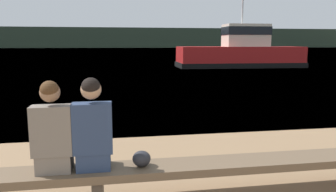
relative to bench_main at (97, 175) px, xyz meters
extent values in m
plane|color=#386084|center=(-0.18, 122.69, -0.35)|extent=(240.00, 240.00, 0.00)
cube|color=#2D3D2D|center=(-0.18, 151.09, 4.12)|extent=(600.00, 12.00, 8.94)
cube|color=brown|center=(0.00, 0.00, 0.03)|extent=(7.65, 0.48, 0.10)
cube|color=#42382D|center=(0.00, 0.00, -0.19)|extent=(0.12, 0.40, 0.33)
cube|color=#70665B|center=(-0.47, 0.05, 0.18)|extent=(0.38, 0.34, 0.21)
cube|color=#70665B|center=(-0.47, -0.02, 0.56)|extent=(0.44, 0.22, 0.56)
sphere|color=#846047|center=(-0.47, -0.02, 0.99)|extent=(0.22, 0.22, 0.22)
sphere|color=#472D19|center=(-0.47, -0.04, 1.02)|extent=(0.20, 0.20, 0.20)
cube|color=navy|center=(-0.04, 0.05, 0.18)|extent=(0.38, 0.34, 0.21)
cube|color=navy|center=(-0.04, -0.02, 0.57)|extent=(0.44, 0.22, 0.58)
sphere|color=tan|center=(-0.04, -0.02, 1.01)|extent=(0.23, 0.23, 0.23)
sphere|color=black|center=(-0.04, -0.04, 1.04)|extent=(0.21, 0.21, 0.21)
ellipsoid|color=#232328|center=(0.52, 0.00, 0.17)|extent=(0.22, 0.22, 0.19)
cube|color=#A81919|center=(10.26, 21.48, 0.46)|extent=(9.87, 3.74, 1.62)
cube|color=black|center=(10.26, 21.48, -0.16)|extent=(10.07, 3.89, 0.39)
cube|color=beige|center=(10.74, 21.46, 2.15)|extent=(3.49, 2.16, 1.76)
cube|color=black|center=(10.74, 21.46, 2.50)|extent=(3.56, 2.23, 0.63)
cylinder|color=#B2B2B7|center=(10.40, 21.47, 4.26)|extent=(0.14, 0.14, 2.46)
camera|label=1|loc=(0.21, -3.71, 1.52)|focal=35.00mm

